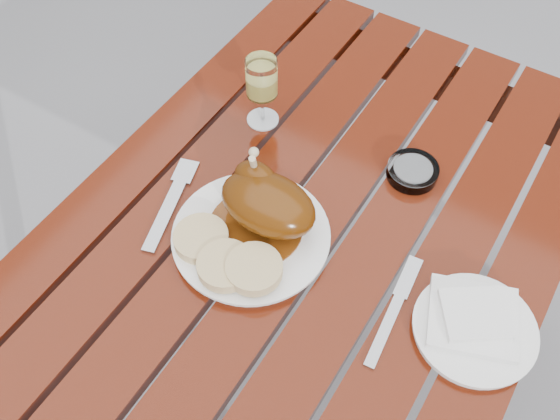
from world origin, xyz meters
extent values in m
plane|color=slate|center=(0.00, 0.00, 0.00)|extent=(60.00, 60.00, 0.00)
cube|color=#5E1C0B|center=(0.00, 0.00, 0.38)|extent=(0.80, 1.20, 0.75)
cylinder|color=white|center=(-0.07, -0.08, 0.76)|extent=(0.34, 0.34, 0.02)
cylinder|color=#622D0B|center=(-0.07, -0.06, 0.77)|extent=(0.16, 0.16, 0.00)
ellipsoid|color=#642F07|center=(-0.06, -0.04, 0.81)|extent=(0.17, 0.11, 0.09)
ellipsoid|color=#642F07|center=(-0.10, -0.01, 0.83)|extent=(0.08, 0.06, 0.07)
cylinder|color=#C6B28C|center=(-0.10, -0.01, 0.85)|extent=(0.02, 0.04, 0.09)
cylinder|color=#DEBF87|center=(-0.13, -0.14, 0.78)|extent=(0.09, 0.09, 0.02)
cylinder|color=#DEBF87|center=(-0.06, -0.16, 0.78)|extent=(0.09, 0.09, 0.02)
cylinder|color=#DEBF87|center=(-0.02, -0.14, 0.79)|extent=(0.09, 0.09, 0.02)
cylinder|color=#F7EC70|center=(-0.21, 0.17, 0.82)|extent=(0.08, 0.08, 0.15)
cylinder|color=white|center=(0.31, -0.04, 0.76)|extent=(0.25, 0.25, 0.02)
cube|color=white|center=(0.30, -0.03, 0.77)|extent=(0.17, 0.16, 0.01)
cylinder|color=#B2B7BC|center=(0.10, 0.20, 0.76)|extent=(0.09, 0.09, 0.02)
cube|color=gray|center=(-0.23, -0.10, 0.75)|extent=(0.08, 0.19, 0.01)
cube|color=gray|center=(0.20, -0.09, 0.75)|extent=(0.03, 0.18, 0.01)
camera|label=1|loc=(0.28, -0.55, 1.63)|focal=40.00mm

